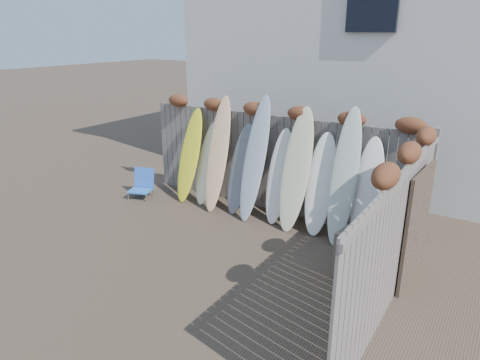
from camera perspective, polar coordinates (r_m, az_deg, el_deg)
The scene contains 17 objects.
ground at distance 7.31m, azimuth -5.19°, elevation -10.04°, with size 80.00×80.00×0.00m, color #493A2D.
back_fence at distance 8.69m, azimuth 4.61°, elevation 3.24°, with size 6.05×0.28×2.24m.
right_fence at distance 5.85m, azimuth 20.12°, elevation -6.46°, with size 0.28×4.40×2.24m.
house at distance 12.01m, azimuth 16.66°, elevation 16.68°, with size 8.50×5.50×6.33m.
beach_chair at distance 9.95m, azimuth -12.90°, elevation -0.51°, with size 0.62×0.64×0.64m.
wooden_crate at distance 6.81m, azimuth 15.58°, elevation -9.64°, with size 0.62×0.51×0.72m, color brown.
lattice_panel at distance 6.74m, azimuth 22.49°, elevation -5.78°, with size 0.05×1.17×1.76m, color brown.
surfboard_0 at distance 9.40m, azimuth -6.73°, elevation 3.27°, with size 0.52×0.07×2.10m, color #FFF522.
surfboard_1 at distance 9.23m, azimuth -4.33°, elevation 2.20°, with size 0.52×0.07×1.82m, color #FBF7C9.
surfboard_2 at distance 8.85m, azimuth -2.98°, elevation 3.46°, with size 0.45×0.07×2.43m, color #F7C77C.
surfboard_3 at distance 8.71m, azimuth 0.05°, elevation 1.48°, with size 0.52×0.07×1.90m, color slate.
surfboard_4 at distance 8.38m, azimuth 2.00°, elevation 2.86°, with size 0.47×0.07×2.52m, color #9CABBA.
surfboard_5 at distance 8.31m, azimuth 5.21°, elevation 0.49°, with size 0.46×0.07×1.89m, color white.
surfboard_6 at distance 8.01m, azimuth 7.50°, elevation 1.38°, with size 0.55×0.07×2.37m, color beige.
surfboard_7 at distance 7.94m, azimuth 10.65°, elevation -0.55°, with size 0.52×0.07×1.92m, color white.
surfboard_8 at distance 7.64m, azimuth 13.74°, elevation 0.44°, with size 0.46×0.07×2.46m, color beige.
surfboard_9 at distance 7.69m, azimuth 16.56°, elevation -1.59°, with size 0.50×0.07×1.95m, color white.
Camera 1 is at (4.00, -4.98, 3.55)m, focal length 32.00 mm.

